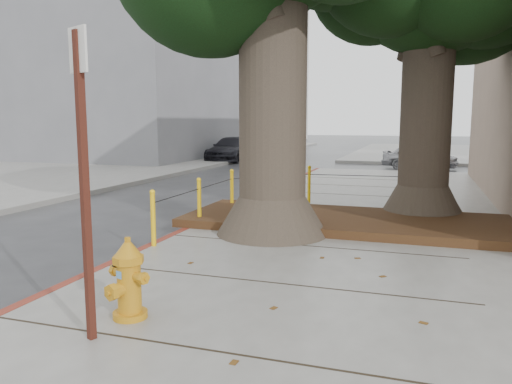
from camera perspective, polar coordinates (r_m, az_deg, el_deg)
ground at (r=6.69m, az=-2.33°, el=-11.10°), size 140.00×140.00×0.00m
sidewalk_far at (r=36.17m, az=24.34°, el=4.07°), size 16.00×20.00×0.15m
sidewalk_opposite at (r=22.83m, az=-27.15°, el=1.92°), size 14.00×60.00×0.15m
curb_red at (r=9.65m, az=-8.24°, el=-4.68°), size 0.14×26.00×0.16m
planter_bed at (r=10.09m, az=10.37°, el=-3.26°), size 6.40×2.60×0.16m
building_far_grey at (r=33.02m, az=-13.73°, el=14.55°), size 12.00×16.00×12.00m
building_far_white at (r=54.68m, az=-2.43°, el=13.73°), size 12.00×18.00×15.00m
bollard_ring at (r=10.85m, az=1.51°, el=-0.01°), size 3.79×5.39×0.95m
fire_hydrant at (r=5.43m, az=-14.37°, el=-9.61°), size 0.46×0.46×0.87m
signpost at (r=4.78m, az=-19.09°, el=2.54°), size 0.27×0.14×2.87m
car_silver at (r=24.07m, az=18.23°, el=3.86°), size 3.46×1.73×1.13m
car_dark at (r=27.39m, az=-2.78°, el=4.91°), size 1.92×4.54×1.31m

